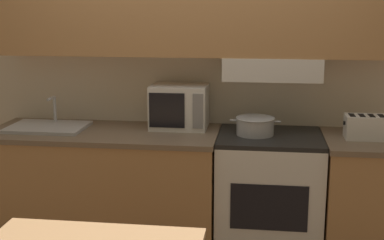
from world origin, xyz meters
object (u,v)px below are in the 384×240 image
cooking_pot (255,125)px  sink_basin (48,127)px  toaster (366,127)px  microwave (179,107)px  stove_range (268,198)px

cooking_pot → sink_basin: sink_basin is taller
toaster → sink_basin: (-2.24, 0.00, -0.07)m
microwave → stove_range: bearing=-12.2°
microwave → toaster: size_ratio=1.43×
stove_range → sink_basin: sink_basin is taller
stove_range → cooking_pot: cooking_pot is taller
stove_range → microwave: 0.92m
microwave → cooking_pot: bearing=-14.7°
sink_basin → cooking_pot: bearing=0.6°
stove_range → microwave: microwave is taller
stove_range → sink_basin: bearing=-179.4°
cooking_pot → stove_range: bearing=1.1°
sink_basin → stove_range: bearing=0.6°
sink_basin → toaster: bearing=-0.1°
microwave → toaster: microwave is taller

